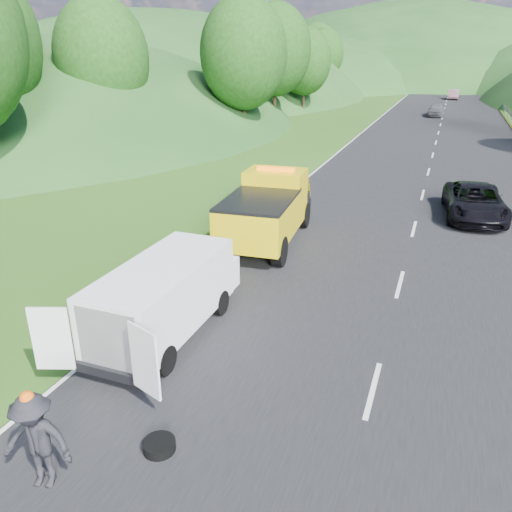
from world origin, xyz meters
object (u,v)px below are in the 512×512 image
at_px(white_van, 167,294).
at_px(passing_suv, 472,218).
at_px(worker, 45,484).
at_px(tow_truck, 268,209).
at_px(woman, 198,292).
at_px(suitcase, 153,293).
at_px(spare_tire, 160,450).
at_px(child, 191,331).

height_order(white_van, passing_suv, white_van).
bearing_deg(passing_suv, white_van, -124.91).
height_order(worker, passing_suv, worker).
height_order(tow_truck, woman, tow_truck).
xyz_separation_m(tow_truck, suitcase, (-1.53, -6.29, -1.09)).
xyz_separation_m(spare_tire, passing_suv, (6.04, 18.03, 0.00)).
bearing_deg(tow_truck, child, -91.58).
bearing_deg(woman, tow_truck, -20.83).
distance_m(worker, suitcase, 7.10).
bearing_deg(worker, spare_tire, 30.10).
bearing_deg(worker, tow_truck, 78.18).
relative_size(white_van, woman, 3.89).
xyz_separation_m(woman, passing_suv, (8.49, 11.54, 0.00)).
bearing_deg(white_van, worker, -84.21).
xyz_separation_m(suitcase, spare_tire, (3.43, -5.39, -0.29)).
height_order(child, passing_suv, passing_suv).
xyz_separation_m(woman, child, (0.92, -2.26, 0.00)).
distance_m(woman, worker, 7.98).
xyz_separation_m(woman, spare_tire, (2.45, -6.49, 0.00)).
bearing_deg(woman, suitcase, 123.39).
xyz_separation_m(tow_truck, white_van, (-0.12, -7.77, -0.18)).
bearing_deg(suitcase, child, -31.46).
xyz_separation_m(tow_truck, woman, (-0.55, -5.19, -1.38)).
bearing_deg(tow_truck, white_van, -95.35).
bearing_deg(woman, spare_tire, -174.06).
xyz_separation_m(white_van, passing_suv, (8.06, 14.12, -1.20)).
xyz_separation_m(white_van, worker, (0.52, -5.34, -1.20)).
bearing_deg(suitcase, spare_tire, -57.51).
xyz_separation_m(white_van, suitcase, (-1.41, 1.48, -0.91)).
relative_size(child, spare_tire, 1.67).
bearing_deg(child, suitcase, -163.02).
distance_m(woman, suitcase, 1.50).
xyz_separation_m(worker, passing_suv, (7.54, 19.46, 0.00)).
bearing_deg(worker, suitcase, 92.24).
relative_size(woman, child, 1.43).
bearing_deg(spare_tire, passing_suv, 71.49).
height_order(tow_truck, spare_tire, tow_truck).
xyz_separation_m(white_van, woman, (-0.43, 2.58, -1.20)).
xyz_separation_m(child, suitcase, (-1.91, 1.17, 0.29)).
bearing_deg(worker, white_van, 82.00).
relative_size(tow_truck, spare_tire, 10.52).
xyz_separation_m(worker, spare_tire, (1.50, 1.43, 0.00)).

